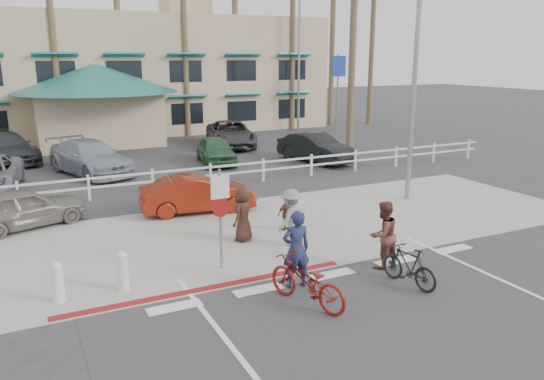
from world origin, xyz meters
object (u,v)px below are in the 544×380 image
sign_post (220,214)px  bike_black (409,266)px  car_red_compact (23,208)px  bike_red (306,282)px  car_white_sedan (197,194)px

sign_post → bike_black: 4.72m
car_red_compact → sign_post: bearing=-161.8°
bike_red → car_white_sedan: (0.17, 7.88, 0.09)m
bike_black → car_red_compact: bearing=-57.1°
bike_red → bike_black: bike_red is taller
sign_post → car_white_sedan: (1.09, 5.14, -0.81)m
car_white_sedan → car_red_compact: size_ratio=1.03×
sign_post → car_red_compact: 7.38m
bike_red → car_white_sedan: size_ratio=0.54×
bike_red → bike_black: size_ratio=1.30×
car_white_sedan → bike_red: bearing=-174.1°
sign_post → bike_red: bearing=-71.5°
bike_black → car_red_compact: size_ratio=0.43×
sign_post → car_red_compact: size_ratio=0.77×
bike_black → car_white_sedan: (-2.51, 8.05, 0.16)m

